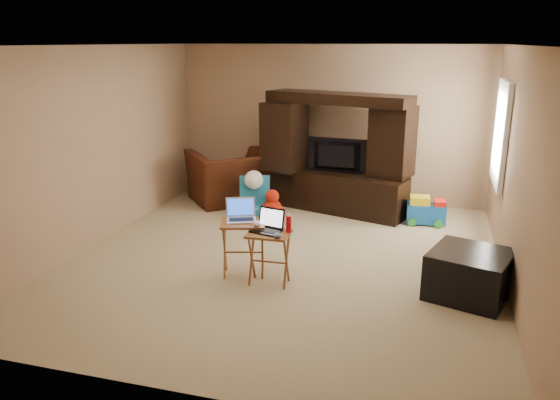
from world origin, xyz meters
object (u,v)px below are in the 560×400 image
(television, at_px, (336,156))
(push_toy, at_px, (426,210))
(child_rocker, at_px, (251,197))
(laptop_right, at_px, (266,221))
(tray_table_right, at_px, (269,258))
(mouse_left, at_px, (257,223))
(laptop_left, at_px, (241,211))
(ottoman, at_px, (469,274))
(mouse_right, at_px, (277,236))
(plush_toy, at_px, (272,203))
(water_bottle, at_px, (289,224))
(recliner, at_px, (232,177))
(tray_table_left, at_px, (244,249))
(entertainment_center, at_px, (336,153))

(television, relative_size, push_toy, 1.66)
(child_rocker, relative_size, laptop_right, 1.99)
(push_toy, relative_size, tray_table_right, 0.95)
(push_toy, bearing_deg, mouse_left, -128.64)
(laptop_left, distance_m, laptop_right, 0.37)
(television, distance_m, ottoman, 3.20)
(push_toy, height_order, tray_table_right, tray_table_right)
(mouse_right, bearing_deg, laptop_right, 140.53)
(child_rocker, distance_m, tray_table_right, 2.36)
(child_rocker, xyz_separation_m, laptop_right, (0.90, -2.14, 0.40))
(ottoman, height_order, mouse_right, mouse_right)
(tray_table_right, relative_size, mouse_right, 4.92)
(plush_toy, height_order, ottoman, ottoman)
(laptop_left, bearing_deg, mouse_left, -46.85)
(laptop_left, bearing_deg, tray_table_right, -47.21)
(ottoman, bearing_deg, laptop_left, -177.59)
(water_bottle, bearing_deg, recliner, 121.27)
(plush_toy, relative_size, ottoman, 0.57)
(child_rocker, distance_m, ottoman, 3.56)
(plush_toy, relative_size, tray_table_right, 0.74)
(mouse_right, relative_size, water_bottle, 0.66)
(ottoman, height_order, laptop_left, laptop_left)
(child_rocker, height_order, tray_table_left, tray_table_left)
(entertainment_center, xyz_separation_m, laptop_right, (-0.24, -2.82, -0.20))
(laptop_left, bearing_deg, ottoman, -19.99)
(child_rocker, bearing_deg, tray_table_right, -85.04)
(entertainment_center, bearing_deg, mouse_left, -80.82)
(laptop_right, bearing_deg, mouse_right, -26.12)
(tray_table_left, distance_m, mouse_right, 0.61)
(child_rocker, bearing_deg, laptop_left, -92.57)
(push_toy, height_order, tray_table_left, tray_table_left)
(recliner, xyz_separation_m, mouse_left, (1.35, -2.81, 0.24))
(plush_toy, height_order, tray_table_left, tray_table_left)
(plush_toy, bearing_deg, television, 33.22)
(television, relative_size, tray_table_right, 1.57)
(television, distance_m, recliner, 1.77)
(recliner, bearing_deg, entertainment_center, 137.23)
(television, relative_size, recliner, 0.72)
(plush_toy, relative_size, water_bottle, 2.39)
(laptop_right, distance_m, mouse_left, 0.13)
(television, bearing_deg, recliner, 1.33)
(water_bottle, bearing_deg, child_rocker, 118.63)
(entertainment_center, height_order, ottoman, entertainment_center)
(television, distance_m, tray_table_left, 2.77)
(child_rocker, bearing_deg, mouse_right, -83.42)
(laptop_left, xyz_separation_m, water_bottle, (0.57, -0.09, -0.07))
(child_rocker, relative_size, push_toy, 1.10)
(television, height_order, plush_toy, television)
(television, bearing_deg, water_bottle, 93.85)
(child_rocker, xyz_separation_m, mouse_left, (0.79, -2.09, 0.35))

